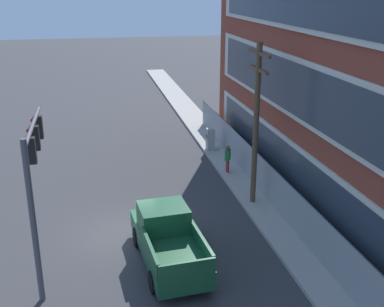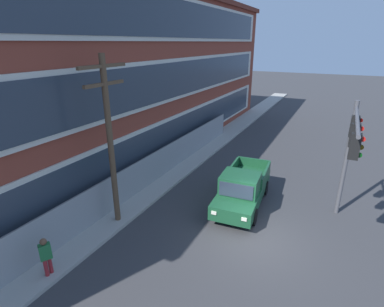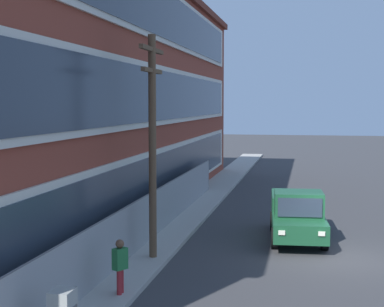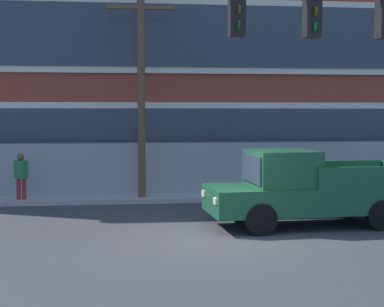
{
  "view_description": "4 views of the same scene",
  "coord_description": "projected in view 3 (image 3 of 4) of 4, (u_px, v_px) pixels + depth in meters",
  "views": [
    {
      "loc": [
        18.5,
        -0.94,
        10.09
      ],
      "look_at": [
        -0.85,
        3.14,
        3.09
      ],
      "focal_mm": 45.0,
      "sensor_mm": 36.0,
      "label": 1
    },
    {
      "loc": [
        -11.01,
        -2.43,
        8.14
      ],
      "look_at": [
        2.42,
        4.31,
        2.52
      ],
      "focal_mm": 28.0,
      "sensor_mm": 36.0,
      "label": 2
    },
    {
      "loc": [
        -20.8,
        1.08,
        5.46
      ],
      "look_at": [
        -0.45,
        5.14,
        3.66
      ],
      "focal_mm": 55.0,
      "sensor_mm": 36.0,
      "label": 3
    },
    {
      "loc": [
        -2.17,
        -13.63,
        3.06
      ],
      "look_at": [
        -0.32,
        2.23,
        1.92
      ],
      "focal_mm": 55.0,
      "sensor_mm": 36.0,
      "label": 4
    }
  ],
  "objects": [
    {
      "name": "ground_plane",
      "position": [
        338.0,
        259.0,
        20.59
      ],
      "size": [
        160.0,
        160.0,
        0.0
      ],
      "primitive_type": "plane",
      "color": "#38383A"
    },
    {
      "name": "sidewalk_building_side",
      "position": [
        152.0,
        247.0,
        21.9
      ],
      "size": [
        80.0,
        2.04,
        0.16
      ],
      "primitive_type": "cube",
      "color": "#9E9B93",
      "rests_on": "ground"
    },
    {
      "name": "brick_mill_building",
      "position": [
        60.0,
        95.0,
        28.58
      ],
      "size": [
        39.59,
        11.02,
        11.6
      ],
      "color": "brown",
      "rests_on": "ground"
    },
    {
      "name": "chain_link_fence",
      "position": [
        140.0,
        225.0,
        21.37
      ],
      "size": [
        29.78,
        0.06,
        1.99
      ],
      "color": "gray",
      "rests_on": "ground"
    },
    {
      "name": "pickup_truck_dark_green",
      "position": [
        298.0,
        216.0,
        23.33
      ],
      "size": [
        5.58,
        2.39,
        2.04
      ],
      "color": "#194C2D",
      "rests_on": "ground"
    },
    {
      "name": "utility_pole_near_corner",
      "position": [
        152.0,
        136.0,
        19.9
      ],
      "size": [
        2.65,
        0.26,
        7.74
      ],
      "color": "brown",
      "rests_on": "ground"
    },
    {
      "name": "pedestrian_near_cabinet",
      "position": [
        120.0,
        265.0,
        16.28
      ],
      "size": [
        0.47,
        0.41,
        1.69
      ],
      "color": "maroon",
      "rests_on": "ground"
    }
  ]
}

